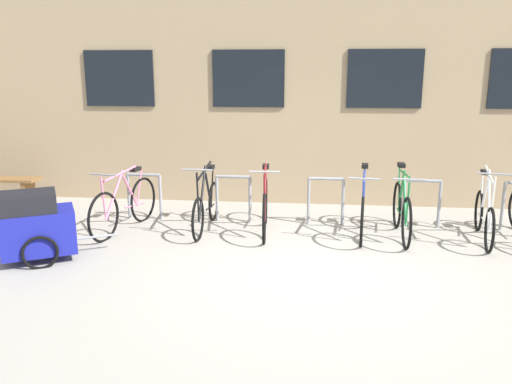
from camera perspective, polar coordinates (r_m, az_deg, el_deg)
name	(u,v)px	position (r m, az deg, el deg)	size (l,w,h in m)	color
ground_plane	(312,267)	(6.54, 6.34, -8.36)	(42.00, 42.00, 0.00)	#9E998E
storefront_building	(315,54)	(13.06, 6.67, 15.15)	(28.00, 7.59, 5.70)	tan
bike_rack	(326,196)	(8.22, 7.85, -0.40)	(6.60, 0.05, 0.78)	gray
bicycle_green	(402,210)	(7.86, 16.04, -1.99)	(0.44, 1.77, 1.08)	black
bicycle_black	(206,206)	(7.96, -5.60, -1.57)	(0.44, 1.74, 1.07)	black
bicycle_white	(484,215)	(8.13, 24.24, -2.39)	(0.46, 1.67, 1.11)	black
bicycle_blue	(363,209)	(7.81, 11.88, -1.91)	(0.44, 1.73, 1.05)	black
bicycle_pink	(125,205)	(8.13, -14.53, -1.44)	(0.54, 1.81, 1.01)	black
bicycle_maroon	(265,206)	(7.79, 1.03, -1.62)	(0.44, 1.76, 1.06)	black
bike_trailer	(36,225)	(7.17, -23.44, -3.45)	(1.42, 0.98, 0.93)	navy
backpack	(5,207)	(9.39, -26.30, -1.57)	(0.28, 0.20, 0.44)	#1E4C1E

